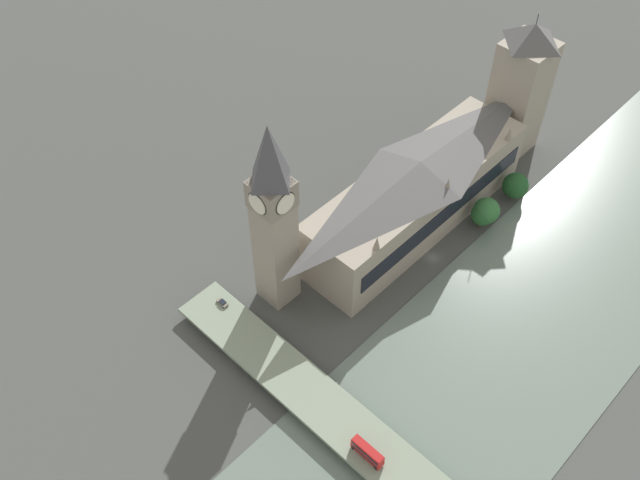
{
  "coord_description": "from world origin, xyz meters",
  "views": [
    {
      "loc": [
        -80.92,
        139.11,
        185.81
      ],
      "look_at": [
        20.01,
        34.58,
        21.57
      ],
      "focal_mm": 40.0,
      "sensor_mm": 36.0,
      "label": 1
    }
  ],
  "objects_px": {
    "victoria_tower": "(520,89)",
    "parliament_hall": "(416,194)",
    "clock_tower": "(273,216)",
    "road_bridge": "(392,466)",
    "car_northbound_lead": "(222,303)",
    "double_decker_bus_mid": "(367,452)"
  },
  "relations": [
    {
      "from": "car_northbound_lead",
      "to": "road_bridge",
      "type": "bearing_deg",
      "value": 177.34
    },
    {
      "from": "clock_tower",
      "to": "road_bridge",
      "type": "relative_size",
      "value": 0.43
    },
    {
      "from": "parliament_hall",
      "to": "double_decker_bus_mid",
      "type": "bearing_deg",
      "value": 121.24
    },
    {
      "from": "clock_tower",
      "to": "road_bridge",
      "type": "xyz_separation_m",
      "value": [
        -65.48,
        20.78,
        -33.38
      ]
    },
    {
      "from": "victoria_tower",
      "to": "parliament_hall",
      "type": "bearing_deg",
      "value": 90.06
    },
    {
      "from": "clock_tower",
      "to": "road_bridge",
      "type": "bearing_deg",
      "value": 162.39
    },
    {
      "from": "parliament_hall",
      "to": "clock_tower",
      "type": "relative_size",
      "value": 1.31
    },
    {
      "from": "road_bridge",
      "to": "car_northbound_lead",
      "type": "distance_m",
      "value": 72.79
    },
    {
      "from": "parliament_hall",
      "to": "double_decker_bus_mid",
      "type": "height_order",
      "value": "parliament_hall"
    },
    {
      "from": "clock_tower",
      "to": "double_decker_bus_mid",
      "type": "distance_m",
      "value": 70.38
    },
    {
      "from": "parliament_hall",
      "to": "road_bridge",
      "type": "bearing_deg",
      "value": 125.51
    },
    {
      "from": "clock_tower",
      "to": "victoria_tower",
      "type": "height_order",
      "value": "clock_tower"
    },
    {
      "from": "victoria_tower",
      "to": "double_decker_bus_mid",
      "type": "height_order",
      "value": "victoria_tower"
    },
    {
      "from": "parliament_hall",
      "to": "clock_tower",
      "type": "xyz_separation_m",
      "value": [
        11.48,
        54.9,
        22.41
      ]
    },
    {
      "from": "clock_tower",
      "to": "car_northbound_lead",
      "type": "relative_size",
      "value": 17.57
    },
    {
      "from": "clock_tower",
      "to": "double_decker_bus_mid",
      "type": "height_order",
      "value": "clock_tower"
    },
    {
      "from": "parliament_hall",
      "to": "clock_tower",
      "type": "bearing_deg",
      "value": 78.19
    },
    {
      "from": "double_decker_bus_mid",
      "to": "car_northbound_lead",
      "type": "distance_m",
      "value": 66.68
    },
    {
      "from": "road_bridge",
      "to": "car_northbound_lead",
      "type": "height_order",
      "value": "car_northbound_lead"
    },
    {
      "from": "parliament_hall",
      "to": "double_decker_bus_mid",
      "type": "relative_size",
      "value": 9.14
    },
    {
      "from": "parliament_hall",
      "to": "victoria_tower",
      "type": "bearing_deg",
      "value": -89.94
    },
    {
      "from": "clock_tower",
      "to": "victoria_tower",
      "type": "xyz_separation_m",
      "value": [
        -11.42,
        -113.14,
        -9.97
      ]
    }
  ]
}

